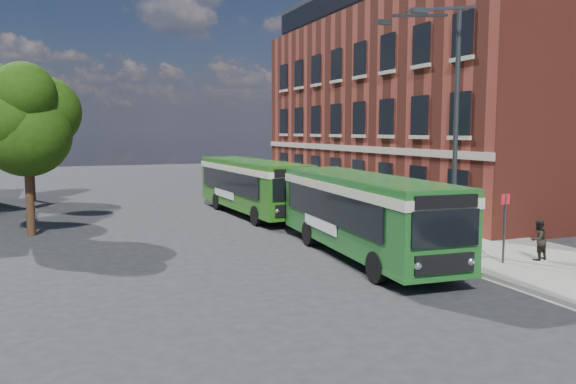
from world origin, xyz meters
name	(u,v)px	position (x,y,z in m)	size (l,w,h in m)	color
ground	(304,256)	(0.00, 0.00, 0.00)	(120.00, 120.00, 0.00)	#272629
pavement	(362,214)	(7.00, 8.00, 0.07)	(6.00, 48.00, 0.15)	gray
kerb_line	(312,219)	(3.95, 8.00, 0.01)	(0.12, 48.00, 0.01)	beige
brick_office	(427,95)	(14.00, 12.00, 6.97)	(12.10, 26.00, 14.20)	maroon
street_lamp	(448,127)	(4.84, -2.00, 4.79)	(2.96, 2.38, 9.00)	#353839
bus_stop_sign	(504,224)	(5.60, -4.20, 1.51)	(0.35, 0.08, 2.52)	#353839
bus_front	(362,208)	(1.91, -0.98, 1.83)	(3.29, 10.91, 3.02)	#1E5E21
bus_rear	(252,182)	(1.46, 10.63, 1.83)	(3.14, 11.11, 3.02)	#266617
pedestrian_a	(433,227)	(4.67, -1.50, 1.01)	(0.63, 0.41, 1.73)	black
pedestrian_b	(538,240)	(7.05, -4.30, 0.87)	(0.70, 0.54, 1.44)	black
tree_left	(27,120)	(-9.61, 8.21, 5.13)	(4.48, 4.26, 7.56)	#3C2416
tree_right	(30,125)	(-10.12, 22.17, 5.02)	(4.38, 4.17, 7.40)	#3C2416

